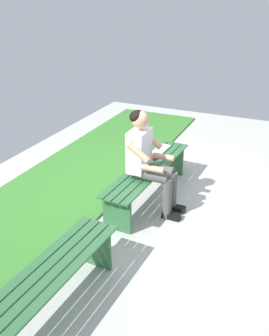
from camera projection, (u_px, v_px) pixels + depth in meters
The scene contains 7 objects.
ground_plane at pixel (200, 271), 3.67m from camera, with size 10.00×7.00×0.04m, color #B2B2AD.
grass_strip at pixel (24, 219), 4.45m from camera, with size 9.00×1.58×0.03m, color #387A2D.
bench_near at pixel (148, 174), 4.78m from camera, with size 1.89×0.48×0.44m.
bench_far at pixel (45, 286), 3.00m from camera, with size 1.72×0.47×0.44m.
person_seated at pixel (149, 158), 4.39m from camera, with size 0.50×0.69×1.25m.
apple at pixel (154, 157), 4.92m from camera, with size 0.08×0.08×0.08m, color red.
book_open at pixel (160, 150), 5.20m from camera, with size 0.42×0.18×0.02m.
Camera 1 is at (3.96, 1.59, 2.49)m, focal length 40.17 mm.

